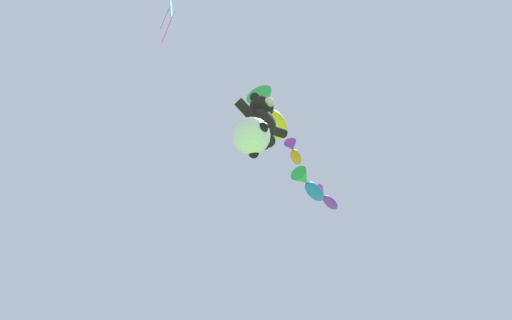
{
  "coord_description": "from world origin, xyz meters",
  "views": [
    {
      "loc": [
        -3.28,
        -2.69,
        1.48
      ],
      "look_at": [
        1.99,
        3.29,
        9.77
      ],
      "focal_mm": 28.0,
      "sensor_mm": 36.0,
      "label": 1
    }
  ],
  "objects_px": {
    "fish_kite_goldfin": "(270,114)",
    "fish_kite_violet": "(326,198)",
    "teddy_bear_kite": "(262,119)",
    "fish_kite_tangerine": "(294,152)",
    "fish_kite_cobalt": "(309,185)",
    "diamond_kite": "(170,13)",
    "soccer_ball_kite": "(252,136)"
  },
  "relations": [
    {
      "from": "fish_kite_cobalt",
      "to": "diamond_kite",
      "type": "xyz_separation_m",
      "value": [
        -8.93,
        -1.67,
        2.01
      ]
    },
    {
      "from": "fish_kite_cobalt",
      "to": "fish_kite_violet",
      "type": "relative_size",
      "value": 1.19
    },
    {
      "from": "fish_kite_tangerine",
      "to": "diamond_kite",
      "type": "bearing_deg",
      "value": -170.56
    },
    {
      "from": "teddy_bear_kite",
      "to": "fish_kite_tangerine",
      "type": "distance_m",
      "value": 5.96
    },
    {
      "from": "fish_kite_goldfin",
      "to": "fish_kite_cobalt",
      "type": "height_order",
      "value": "fish_kite_goldfin"
    },
    {
      "from": "fish_kite_goldfin",
      "to": "fish_kite_tangerine",
      "type": "xyz_separation_m",
      "value": [
        2.48,
        1.05,
        0.37
      ]
    },
    {
      "from": "teddy_bear_kite",
      "to": "soccer_ball_kite",
      "type": "distance_m",
      "value": 1.27
    },
    {
      "from": "fish_kite_violet",
      "to": "diamond_kite",
      "type": "relative_size",
      "value": 0.71
    },
    {
      "from": "teddy_bear_kite",
      "to": "fish_kite_goldfin",
      "type": "bearing_deg",
      "value": 38.71
    },
    {
      "from": "diamond_kite",
      "to": "fish_kite_cobalt",
      "type": "bearing_deg",
      "value": 10.59
    },
    {
      "from": "teddy_bear_kite",
      "to": "fish_kite_violet",
      "type": "relative_size",
      "value": 1.08
    },
    {
      "from": "soccer_ball_kite",
      "to": "fish_kite_goldfin",
      "type": "xyz_separation_m",
      "value": [
        2.15,
        1.4,
        4.3
      ]
    },
    {
      "from": "fish_kite_violet",
      "to": "diamond_kite",
      "type": "distance_m",
      "value": 11.25
    },
    {
      "from": "diamond_kite",
      "to": "fish_kite_violet",
      "type": "bearing_deg",
      "value": 11.86
    },
    {
      "from": "fish_kite_violet",
      "to": "soccer_ball_kite",
      "type": "bearing_deg",
      "value": -156.27
    },
    {
      "from": "teddy_bear_kite",
      "to": "diamond_kite",
      "type": "bearing_deg",
      "value": 161.57
    },
    {
      "from": "fish_kite_goldfin",
      "to": "fish_kite_violet",
      "type": "height_order",
      "value": "fish_kite_goldfin"
    },
    {
      "from": "fish_kite_goldfin",
      "to": "fish_kite_cobalt",
      "type": "xyz_separation_m",
      "value": [
        3.75,
        1.45,
        -0.64
      ]
    },
    {
      "from": "fish_kite_tangerine",
      "to": "fish_kite_cobalt",
      "type": "xyz_separation_m",
      "value": [
        1.27,
        0.4,
        -1.01
      ]
    },
    {
      "from": "fish_kite_tangerine",
      "to": "fish_kite_violet",
      "type": "relative_size",
      "value": 0.78
    },
    {
      "from": "fish_kite_violet",
      "to": "diamond_kite",
      "type": "height_order",
      "value": "diamond_kite"
    },
    {
      "from": "fish_kite_tangerine",
      "to": "fish_kite_violet",
      "type": "bearing_deg",
      "value": 17.33
    },
    {
      "from": "fish_kite_violet",
      "to": "teddy_bear_kite",
      "type": "bearing_deg",
      "value": -155.23
    },
    {
      "from": "teddy_bear_kite",
      "to": "fish_kite_violet",
      "type": "height_order",
      "value": "fish_kite_violet"
    },
    {
      "from": "teddy_bear_kite",
      "to": "fish_kite_violet",
      "type": "bearing_deg",
      "value": 24.77
    },
    {
      "from": "fish_kite_goldfin",
      "to": "diamond_kite",
      "type": "bearing_deg",
      "value": -177.58
    },
    {
      "from": "soccer_ball_kite",
      "to": "fish_kite_tangerine",
      "type": "height_order",
      "value": "fish_kite_tangerine"
    },
    {
      "from": "teddy_bear_kite",
      "to": "fish_kite_tangerine",
      "type": "height_order",
      "value": "fish_kite_tangerine"
    },
    {
      "from": "fish_kite_violet",
      "to": "diamond_kite",
      "type": "bearing_deg",
      "value": -168.14
    },
    {
      "from": "fish_kite_goldfin",
      "to": "fish_kite_violet",
      "type": "bearing_deg",
      "value": 19.82
    },
    {
      "from": "fish_kite_goldfin",
      "to": "fish_kite_violet",
      "type": "distance_m",
      "value": 6.13
    },
    {
      "from": "fish_kite_violet",
      "to": "fish_kite_cobalt",
      "type": "bearing_deg",
      "value": -162.67
    }
  ]
}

